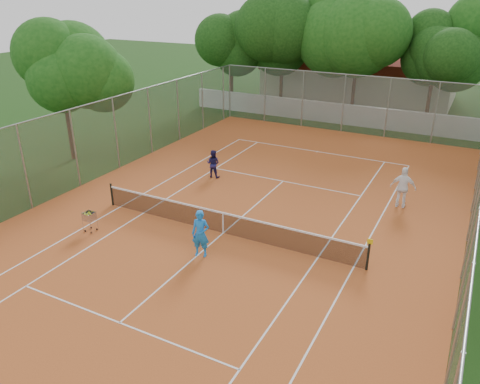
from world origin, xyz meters
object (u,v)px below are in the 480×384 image
at_px(tennis_net, 223,223).
at_px(player_near, 201,234).
at_px(player_far_left, 213,164).
at_px(ball_hopper, 90,221).
at_px(clubhouse, 359,73).
at_px(player_far_right, 403,188).

distance_m(tennis_net, player_near, 1.96).
bearing_deg(player_far_left, ball_hopper, 73.42).
height_order(player_far_left, ball_hopper, player_far_left).
relative_size(player_near, ball_hopper, 1.98).
bearing_deg(clubhouse, player_far_right, -70.70).
bearing_deg(player_far_right, clubhouse, -73.98).
height_order(tennis_net, player_near, player_near).
relative_size(clubhouse, ball_hopper, 17.55).
bearing_deg(tennis_net, ball_hopper, -154.18).
bearing_deg(player_far_right, ball_hopper, 34.15).
bearing_deg(ball_hopper, player_far_right, 25.79).
bearing_deg(clubhouse, ball_hopper, -95.42).
relative_size(clubhouse, player_near, 8.85).
distance_m(tennis_net, player_far_right, 8.55).
relative_size(player_near, player_far_right, 0.95).
height_order(tennis_net, player_far_left, player_far_left).
relative_size(clubhouse, player_far_right, 8.44).
distance_m(player_near, player_far_left, 8.05).
distance_m(tennis_net, clubhouse, 29.12).
bearing_deg(player_near, clubhouse, 78.85).
bearing_deg(player_near, ball_hopper, 170.55).
bearing_deg(player_far_right, player_far_left, 1.37).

